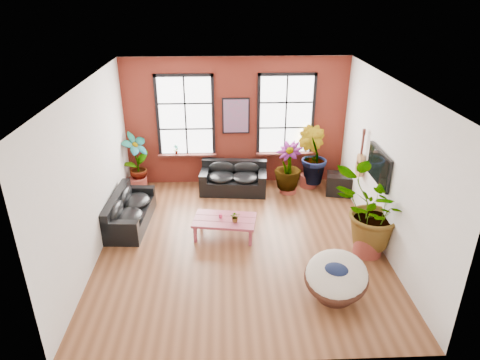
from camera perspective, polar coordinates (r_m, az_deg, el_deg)
The scene contains 19 objects.
room at distance 8.79m, azimuth 0.13°, elevation 1.69°, with size 6.04×6.54×3.54m.
sofa_back at distance 11.60m, azimuth -0.85°, elevation 0.20°, with size 1.84×1.04×0.81m.
sofa_left at distance 10.34m, azimuth -14.68°, elevation -4.08°, with size 0.92×1.96×0.76m.
coffee_table at distance 9.54m, azimuth -2.06°, elevation -5.47°, with size 1.48×0.99×0.53m.
papasan_chair at distance 7.99m, azimuth 12.70°, elevation -12.49°, with size 1.50×1.50×0.85m.
poster at distance 11.58m, azimuth -0.55°, elevation 8.54°, with size 0.74×0.06×0.98m.
tv_wall_unit at distance 9.85m, azimuth 17.32°, elevation 1.84°, with size 0.13×1.86×1.20m.
media_box at distance 11.79m, azimuth 13.07°, elevation -0.53°, with size 0.77×0.69×0.56m.
pot_back_left at distance 12.06m, azimuth -13.41°, elevation -0.48°, with size 0.64×0.64×0.36m.
pot_back_right at distance 12.11m, azimuth 9.12°, elevation -0.04°, with size 0.53×0.53×0.35m.
pot_right_wall at distance 9.44m, azimuth 16.68°, elevation -8.24°, with size 0.72×0.72×0.43m.
pot_mid at distance 11.69m, azimuth 6.43°, elevation -0.85°, with size 0.55×0.55×0.33m.
floor_plant_back_left at distance 11.80m, azimuth -13.62°, elevation 2.68°, with size 0.78×0.53×1.48m, color #11421C.
floor_plant_back_right at distance 11.79m, azimuth 9.57°, elevation 3.25°, with size 0.86×0.69×1.56m, color #11421C.
floor_plant_right_wall at distance 9.08m, azimuth 17.22°, elevation -3.97°, with size 1.51×1.31×1.68m, color #11421C.
floor_plant_mid at distance 11.41m, azimuth 6.44°, elevation 1.87°, with size 0.72×0.72×1.28m, color #11421C.
table_plant at distance 9.35m, azimuth -0.63°, elevation -4.93°, with size 0.22×0.19×0.24m, color #11421C.
sill_plant_left at distance 11.89m, azimuth -8.51°, elevation 4.04°, with size 0.14×0.10×0.27m, color #11421C.
sill_plant_right at distance 12.00m, azimuth 7.64°, elevation 4.29°, with size 0.15×0.15×0.27m, color #11421C.
Camera 1 is at (-0.36, -7.93, 5.21)m, focal length 32.00 mm.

